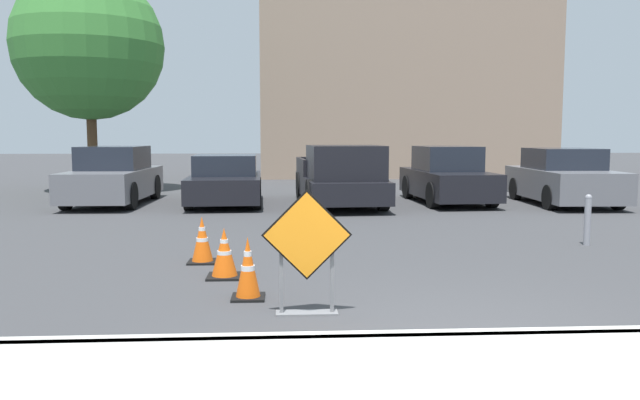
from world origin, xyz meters
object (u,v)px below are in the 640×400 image
parked_car_nearest (114,178)px  parked_car_third (447,177)px  road_closed_sign (307,248)px  traffic_cone_nearest (248,269)px  traffic_cone_third (202,240)px  bollard_nearest (588,218)px  parked_car_fourth (563,178)px  pickup_truck (340,178)px  parked_car_second (226,181)px  traffic_cone_second (224,254)px

parked_car_nearest → parked_car_third: 9.18m
road_closed_sign → traffic_cone_nearest: 1.03m
traffic_cone_third → parked_car_nearest: (-3.44, 8.08, 0.39)m
road_closed_sign → bollard_nearest: road_closed_sign is taller
traffic_cone_nearest → parked_car_third: parked_car_third is taller
road_closed_sign → parked_car_fourth: parked_car_fourth is taller
traffic_cone_third → parked_car_nearest: parked_car_nearest is taller
bollard_nearest → parked_car_fourth: bearing=68.9°
pickup_truck → parked_car_second: bearing=-14.6°
parked_car_fourth → bollard_nearest: 6.69m
traffic_cone_second → parked_car_nearest: size_ratio=0.15×
traffic_cone_nearest → traffic_cone_third: traffic_cone_nearest is taller
traffic_cone_nearest → parked_car_third: size_ratio=0.17×
parked_car_nearest → parked_car_second: size_ratio=1.06×
road_closed_sign → traffic_cone_second: bearing=119.8°
traffic_cone_nearest → bollard_nearest: bearing=29.6°
bollard_nearest → parked_car_second: bearing=135.1°
traffic_cone_second → traffic_cone_third: (-0.42, 0.99, 0.01)m
bollard_nearest → parked_car_third: bearing=95.5°
road_closed_sign → traffic_cone_nearest: bearing=133.0°
road_closed_sign → traffic_cone_nearest: (-0.66, 0.70, -0.37)m
parked_car_second → parked_car_third: parked_car_third is taller
traffic_cone_second → parked_car_fourth: 11.82m
bollard_nearest → traffic_cone_second: bearing=-160.8°
road_closed_sign → parked_car_third: size_ratio=0.32×
traffic_cone_third → parked_car_third: parked_car_third is taller
road_closed_sign → pickup_truck: pickup_truck is taller
traffic_cone_nearest → parked_car_nearest: parked_car_nearest is taller
traffic_cone_second → parked_car_fourth: bearing=44.8°
parked_car_nearest → pickup_truck: (6.14, -0.84, 0.01)m
parked_car_third → parked_car_fourth: (3.06, -0.55, -0.01)m
parked_car_nearest → parked_car_third: bearing=179.7°
traffic_cone_nearest → pickup_truck: 9.52m
pickup_truck → parked_car_third: 3.11m
parked_car_third → pickup_truck: bearing=8.7°
traffic_cone_second → traffic_cone_third: traffic_cone_third is taller
traffic_cone_nearest → traffic_cone_third: size_ratio=1.04×
traffic_cone_nearest → pickup_truck: (1.91, 9.32, 0.38)m
parked_car_nearest → parked_car_third: parked_car_nearest is taller
traffic_cone_nearest → parked_car_fourth: 12.36m
traffic_cone_third → parked_car_second: 7.86m
road_closed_sign → pickup_truck: size_ratio=0.26×
parked_car_nearest → traffic_cone_second: bearing=114.0°
traffic_cone_third → parked_car_nearest: bearing=113.1°
parked_car_third → traffic_cone_second: bearing=55.8°
pickup_truck → parked_car_fourth: (6.10, 0.09, -0.03)m
traffic_cone_third → pickup_truck: pickup_truck is taller
traffic_cone_nearest → parked_car_second: bearing=96.7°
bollard_nearest → traffic_cone_third: bearing=-170.3°
traffic_cone_second → bollard_nearest: bearing=19.2°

